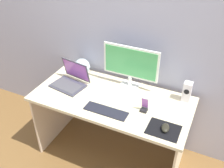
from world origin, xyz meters
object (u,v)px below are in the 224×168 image
object	(u,v)px
fishbowl	(82,67)
phone_in_dock	(144,106)
keyboard_external	(106,111)
mouse	(165,128)
monitor	(131,65)
speaker_right	(187,92)
laptop	(71,80)

from	to	relation	value
fishbowl	phone_in_dock	size ratio (longest dim) A/B	1.21
keyboard_external	mouse	size ratio (longest dim) A/B	3.76
monitor	phone_in_dock	distance (m)	0.42
speaker_right	mouse	xyz separation A→B (m)	(-0.06, -0.44, -0.07)
monitor	laptop	distance (m)	0.60
keyboard_external	speaker_right	bearing A→B (deg)	37.80
monitor	mouse	xyz separation A→B (m)	(0.47, -0.44, -0.21)
speaker_right	mouse	bearing A→B (deg)	-97.93
speaker_right	laptop	xyz separation A→B (m)	(-1.05, -0.22, -0.05)
monitor	fishbowl	xyz separation A→B (m)	(-0.53, 0.00, -0.15)
laptop	phone_in_dock	bearing A→B (deg)	-5.24
keyboard_external	phone_in_dock	distance (m)	0.32
laptop	fishbowl	xyz separation A→B (m)	(-0.00, 0.22, 0.03)
laptop	mouse	world-z (taller)	laptop
keyboard_external	fishbowl	bearing A→B (deg)	138.26
fishbowl	mouse	world-z (taller)	fishbowl
laptop	mouse	size ratio (longest dim) A/B	3.44
speaker_right	keyboard_external	size ratio (longest dim) A/B	0.49
phone_in_dock	laptop	bearing A→B (deg)	174.76
speaker_right	laptop	distance (m)	1.08
phone_in_dock	speaker_right	bearing A→B (deg)	45.97
mouse	speaker_right	bearing A→B (deg)	72.01
phone_in_dock	fishbowl	bearing A→B (deg)	159.22
laptop	keyboard_external	xyz separation A→B (m)	(0.48, -0.22, -0.04)
laptop	fishbowl	distance (m)	0.23
monitor	mouse	distance (m)	0.67
keyboard_external	mouse	bearing A→B (deg)	0.03
mouse	phone_in_dock	bearing A→B (deg)	136.28
mouse	phone_in_dock	size ratio (longest dim) A/B	0.72
speaker_right	phone_in_dock	bearing A→B (deg)	-134.03
keyboard_external	phone_in_dock	world-z (taller)	phone_in_dock
laptop	keyboard_external	bearing A→B (deg)	-24.06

